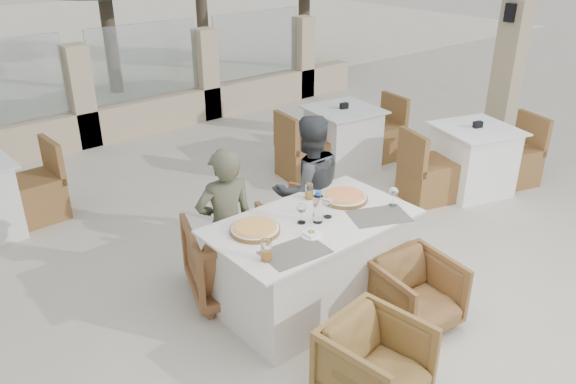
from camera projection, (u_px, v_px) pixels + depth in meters
ground at (316, 304)px, 4.59m from camera, size 80.00×80.00×0.00m
perimeter_wall_far at (80, 89)px, 7.59m from camera, size 10.00×0.34×1.60m
lantern_pillar at (506, 80)px, 7.27m from camera, size 0.34×0.34×2.00m
dining_table at (312, 263)px, 4.44m from camera, size 1.60×0.90×0.77m
placemat_near_left at (295, 252)px, 3.85m from camera, size 0.48×0.34×0.00m
placemat_near_right at (379, 216)px, 4.33m from camera, size 0.53×0.46×0.00m
pizza_left at (255, 229)px, 4.10m from camera, size 0.49×0.49×0.05m
pizza_right at (344, 197)px, 4.59m from camera, size 0.41×0.41×0.05m
water_bottle at (318, 207)px, 4.20m from camera, size 0.10×0.10×0.26m
wine_glass_centre at (301, 212)px, 4.20m from camera, size 0.08×0.08×0.18m
wine_glass_near at (328, 206)px, 4.28m from camera, size 0.10×0.10×0.18m
wine_glass_corner at (393, 195)px, 4.46m from camera, size 0.08×0.08×0.18m
beer_glass_left at (266, 250)px, 3.74m from camera, size 0.09×0.09×0.15m
beer_glass_right at (309, 191)px, 4.59m from camera, size 0.08×0.08×0.13m
olive_dish at (311, 233)px, 4.05m from camera, size 0.13×0.13×0.04m
armchair_far_left at (232, 258)px, 4.62m from camera, size 0.91×0.92×0.66m
armchair_far_right at (303, 224)px, 5.25m from camera, size 0.78×0.79×0.56m
armchair_near_left at (375, 363)px, 3.58m from camera, size 0.67×0.68×0.55m
armchair_near_right at (415, 293)px, 4.28m from camera, size 0.66×0.67×0.54m
diner_left at (226, 226)px, 4.44m from camera, size 0.54×0.41×1.31m
diner_right at (308, 190)px, 4.97m from camera, size 0.78×0.68×1.37m
bg_table_b at (343, 138)px, 7.06m from camera, size 1.74×1.05×0.77m
bg_table_c at (472, 160)px, 6.41m from camera, size 1.81×1.27×0.77m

